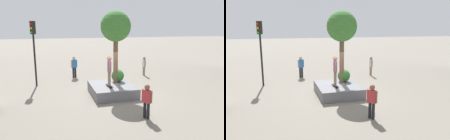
% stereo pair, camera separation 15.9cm
% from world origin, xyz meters
% --- Properties ---
extents(ground_plane, '(120.00, 120.00, 0.00)m').
position_xyz_m(ground_plane, '(0.00, 0.00, 0.00)').
color(ground_plane, gray).
extents(planter_ledge, '(2.86, 2.48, 0.60)m').
position_xyz_m(planter_ledge, '(-0.07, 0.11, 0.30)').
color(planter_ledge, slate).
rests_on(planter_ledge, ground).
extents(plaza_tree, '(1.80, 1.80, 4.32)m').
position_xyz_m(plaza_tree, '(0.34, -0.23, 3.94)').
color(plaza_tree, brown).
rests_on(plaza_tree, planter_ledge).
extents(boxwood_shrub, '(0.79, 0.79, 0.79)m').
position_xyz_m(boxwood_shrub, '(0.52, -0.42, 0.99)').
color(boxwood_shrub, '#2D6628').
rests_on(boxwood_shrub, planter_ledge).
extents(skateboard, '(0.81, 0.25, 0.07)m').
position_xyz_m(skateboard, '(-0.43, 0.38, 0.65)').
color(skateboard, black).
rests_on(skateboard, planter_ledge).
extents(skateboarder, '(0.57, 0.27, 1.71)m').
position_xyz_m(skateboarder, '(-0.43, 0.38, 1.66)').
color(skateboarder, '#847056').
rests_on(skateboarder, skateboard).
extents(traffic_light_corner, '(0.37, 0.37, 4.36)m').
position_xyz_m(traffic_light_corner, '(3.14, 4.58, 2.98)').
color(traffic_light_corner, black).
rests_on(traffic_light_corner, ground).
extents(bystander_watching, '(0.52, 0.24, 1.55)m').
position_xyz_m(bystander_watching, '(4.10, -3.82, 0.90)').
color(bystander_watching, '#847056').
rests_on(bystander_watching, ground).
extents(pedestrian_crossing, '(0.39, 0.52, 1.70)m').
position_xyz_m(pedestrian_crossing, '(4.91, 1.80, 0.98)').
color(pedestrian_crossing, black).
rests_on(pedestrian_crossing, ground).
extents(passerby_with_bag, '(0.45, 0.38, 1.56)m').
position_xyz_m(passerby_with_bag, '(-3.83, -0.41, 0.90)').
color(passerby_with_bag, black).
rests_on(passerby_with_bag, ground).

